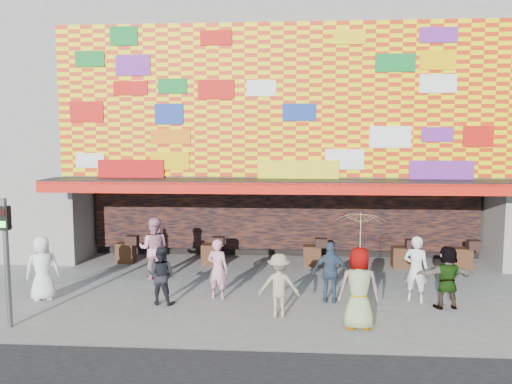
# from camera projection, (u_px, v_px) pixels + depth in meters

# --- Properties ---
(ground) EXTENTS (90.00, 90.00, 0.00)m
(ground) POSITION_uv_depth(u_px,v_px,m) (280.00, 311.00, 12.60)
(ground) COLOR slate
(ground) RESTS_ON ground
(shop_building) EXTENTS (15.20, 9.40, 10.00)m
(shop_building) POSITION_uv_depth(u_px,v_px,m) (285.00, 116.00, 20.16)
(shop_building) COLOR gray
(shop_building) RESTS_ON ground
(signal_left) EXTENTS (0.22, 0.20, 3.00)m
(signal_left) POSITION_uv_depth(u_px,v_px,m) (6.00, 248.00, 11.34)
(signal_left) COLOR #59595B
(signal_left) RESTS_ON ground
(ped_a) EXTENTS (1.00, 0.85, 1.74)m
(ped_a) POSITION_uv_depth(u_px,v_px,m) (43.00, 268.00, 13.41)
(ped_a) COLOR silver
(ped_a) RESTS_ON ground
(ped_b) EXTENTS (0.69, 0.56, 1.64)m
(ped_b) POSITION_uv_depth(u_px,v_px,m) (218.00, 269.00, 13.52)
(ped_b) COLOR #C68095
(ped_b) RESTS_ON ground
(ped_c) EXTENTS (0.82, 0.68, 1.53)m
(ped_c) POSITION_uv_depth(u_px,v_px,m) (161.00, 275.00, 13.09)
(ped_c) COLOR black
(ped_c) RESTS_ON ground
(ped_d) EXTENTS (1.02, 0.60, 1.56)m
(ped_d) POSITION_uv_depth(u_px,v_px,m) (279.00, 285.00, 12.14)
(ped_d) COLOR gray
(ped_d) RESTS_ON ground
(ped_e) EXTENTS (1.00, 0.51, 1.63)m
(ped_e) POSITION_uv_depth(u_px,v_px,m) (331.00, 272.00, 13.18)
(ped_e) COLOR #33445A
(ped_e) RESTS_ON ground
(ped_f) EXTENTS (1.56, 0.68, 1.63)m
(ped_f) POSITION_uv_depth(u_px,v_px,m) (447.00, 277.00, 12.75)
(ped_f) COLOR gray
(ped_f) RESTS_ON ground
(ped_g) EXTENTS (0.93, 0.61, 1.89)m
(ped_g) POSITION_uv_depth(u_px,v_px,m) (359.00, 288.00, 11.36)
(ped_g) COLOR gray
(ped_g) RESTS_ON ground
(ped_h) EXTENTS (0.76, 0.65, 1.77)m
(ped_h) POSITION_uv_depth(u_px,v_px,m) (416.00, 269.00, 13.27)
(ped_h) COLOR silver
(ped_h) RESTS_ON ground
(ped_i) EXTENTS (0.96, 0.77, 1.91)m
(ped_i) POSITION_uv_depth(u_px,v_px,m) (154.00, 248.00, 15.45)
(ped_i) COLOR #CE85A1
(ped_i) RESTS_ON ground
(parasol) EXTENTS (1.42, 1.43, 1.95)m
(parasol) POSITION_uv_depth(u_px,v_px,m) (360.00, 234.00, 11.22)
(parasol) COLOR beige
(parasol) RESTS_ON ground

